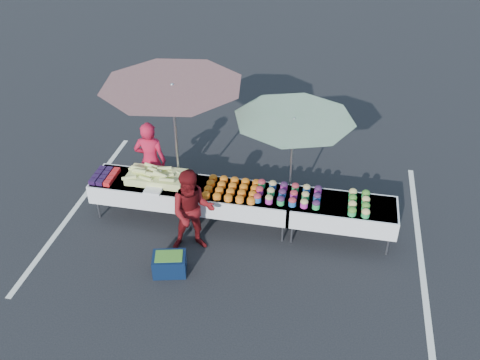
% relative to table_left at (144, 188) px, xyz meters
% --- Properties ---
extents(ground, '(80.00, 80.00, 0.00)m').
position_rel_table_left_xyz_m(ground, '(1.80, 0.00, -0.58)').
color(ground, black).
extents(stripe_left, '(0.10, 5.00, 0.00)m').
position_rel_table_left_xyz_m(stripe_left, '(-1.40, 0.00, -0.58)').
color(stripe_left, silver).
rests_on(stripe_left, ground).
extents(stripe_right, '(0.10, 5.00, 0.00)m').
position_rel_table_left_xyz_m(stripe_right, '(5.00, 0.00, -0.58)').
color(stripe_right, silver).
rests_on(stripe_right, ground).
extents(table_left, '(1.86, 0.81, 0.75)m').
position_rel_table_left_xyz_m(table_left, '(0.00, 0.00, 0.00)').
color(table_left, white).
rests_on(table_left, ground).
extents(table_center, '(1.86, 0.81, 0.75)m').
position_rel_table_left_xyz_m(table_center, '(1.80, 0.00, 0.00)').
color(table_center, white).
rests_on(table_center, ground).
extents(table_right, '(1.86, 0.81, 0.75)m').
position_rel_table_left_xyz_m(table_right, '(3.60, 0.00, 0.00)').
color(table_right, white).
rests_on(table_right, ground).
extents(berry_punnets, '(0.40, 0.54, 0.08)m').
position_rel_table_left_xyz_m(berry_punnets, '(-0.71, -0.06, 0.21)').
color(berry_punnets, black).
rests_on(berry_punnets, table_left).
extents(corn_pile, '(1.16, 0.57, 0.26)m').
position_rel_table_left_xyz_m(corn_pile, '(0.24, 0.04, 0.25)').
color(corn_pile, '#BACB68').
rests_on(corn_pile, table_left).
extents(plastic_bags, '(0.30, 0.25, 0.05)m').
position_rel_table_left_xyz_m(plastic_bags, '(0.30, -0.30, 0.19)').
color(plastic_bags, white).
rests_on(plastic_bags, table_left).
extents(carrot_bowls, '(0.95, 0.69, 0.11)m').
position_rel_table_left_xyz_m(carrot_bowls, '(1.65, -0.01, 0.22)').
color(carrot_bowls, orange).
rests_on(carrot_bowls, table_center).
extents(potato_cups, '(1.14, 0.58, 0.16)m').
position_rel_table_left_xyz_m(potato_cups, '(2.65, 0.00, 0.25)').
color(potato_cups, '#2359A3').
rests_on(potato_cups, table_right).
extents(bean_baskets, '(0.36, 0.68, 0.15)m').
position_rel_table_left_xyz_m(bean_baskets, '(3.86, -0.01, 0.24)').
color(bean_baskets, green).
rests_on(bean_baskets, table_right).
extents(vendor, '(0.63, 0.45, 1.64)m').
position_rel_table_left_xyz_m(vendor, '(-0.04, 0.55, 0.24)').
color(vendor, '#BC1534').
rests_on(vendor, ground).
extents(customer, '(0.90, 0.78, 1.56)m').
position_rel_table_left_xyz_m(customer, '(1.14, -0.75, 0.19)').
color(customer, maroon).
rests_on(customer, ground).
extents(umbrella_left, '(3.01, 3.01, 2.53)m').
position_rel_table_left_xyz_m(umbrella_left, '(0.55, 0.40, 1.71)').
color(umbrella_left, black).
rests_on(umbrella_left, ground).
extents(umbrella_right, '(2.20, 2.20, 2.10)m').
position_rel_table_left_xyz_m(umbrella_right, '(2.64, 0.40, 1.32)').
color(umbrella_right, black).
rests_on(umbrella_right, ground).
extents(storage_bin, '(0.61, 0.51, 0.35)m').
position_rel_table_left_xyz_m(storage_bin, '(0.91, -1.43, -0.40)').
color(storage_bin, '#0A1936').
rests_on(storage_bin, ground).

